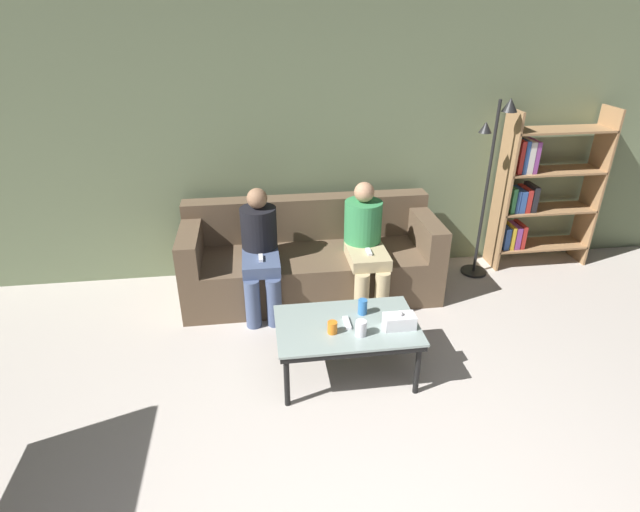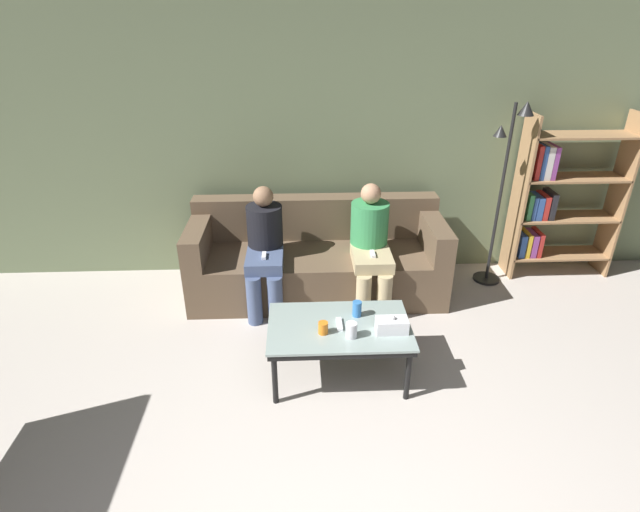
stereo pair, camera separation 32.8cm
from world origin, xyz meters
name	(u,v)px [view 2 (the right image)]	position (x,y,z in m)	size (l,w,h in m)	color
wall_back	(315,144)	(0.00, 3.43, 1.30)	(12.00, 0.06, 2.60)	#707F5B
couch	(317,260)	(0.00, 2.93, 0.32)	(2.33, 0.85, 0.86)	brown
coffee_table	(339,330)	(0.11, 1.67, 0.40)	(1.01, 0.64, 0.45)	#8C9E99
cup_near_left	(357,309)	(0.25, 1.79, 0.50)	(0.07, 0.07, 0.12)	#3372BF
cup_near_right	(323,328)	(-0.01, 1.58, 0.49)	(0.07, 0.07, 0.09)	orange
cup_far_center	(351,330)	(0.18, 1.53, 0.50)	(0.08, 0.08, 0.11)	silver
tissue_box	(392,325)	(0.47, 1.58, 0.50)	(0.22, 0.12, 0.13)	white
game_remote	(339,324)	(0.11, 1.67, 0.46)	(0.04, 0.15, 0.02)	white
bookshelf	(554,199)	(2.32, 3.20, 0.79)	(1.01, 0.32, 1.62)	#9E754C
standing_lamp	(505,177)	(1.73, 3.06, 1.07)	(0.31, 0.26, 1.75)	black
seated_person_left_end	(265,246)	(-0.47, 2.71, 0.59)	(0.32, 0.66, 1.09)	#47567A
seated_person_mid_left	(370,242)	(0.47, 2.71, 0.60)	(0.34, 0.68, 1.10)	tan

